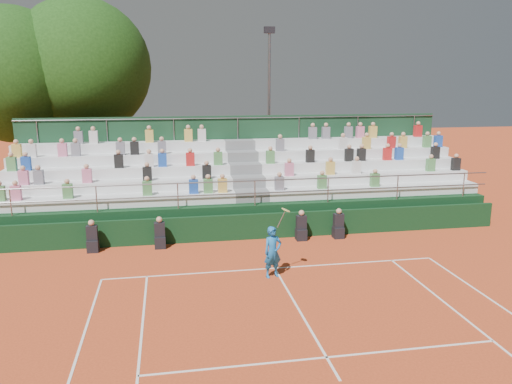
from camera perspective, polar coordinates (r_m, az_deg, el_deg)
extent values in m
plane|color=#C94921|center=(16.58, 2.14, -8.71)|extent=(90.00, 90.00, 0.00)
cube|color=white|center=(16.58, 2.14, -8.69)|extent=(11.00, 0.06, 0.01)
cube|color=white|center=(13.73, 5.04, -13.45)|extent=(0.06, 6.40, 0.01)
cube|color=white|center=(11.81, 8.07, -18.21)|extent=(8.22, 0.06, 0.01)
cube|color=black|center=(19.39, 0.16, -3.94)|extent=(20.00, 0.15, 1.00)
cube|color=black|center=(18.97, -18.13, -5.86)|extent=(0.40, 0.40, 0.44)
cube|color=black|center=(18.83, -18.23, -4.47)|extent=(0.38, 0.25, 0.55)
sphere|color=tan|center=(18.72, -18.31, -3.36)|extent=(0.22, 0.22, 0.22)
cube|color=black|center=(18.77, -10.89, -5.64)|extent=(0.40, 0.40, 0.44)
cube|color=black|center=(18.62, -10.95, -4.24)|extent=(0.38, 0.25, 0.55)
sphere|color=tan|center=(18.52, -11.00, -3.12)|extent=(0.22, 0.22, 0.22)
cube|color=black|center=(19.40, 5.17, -4.85)|extent=(0.40, 0.40, 0.44)
cube|color=black|center=(19.26, 5.20, -3.49)|extent=(0.38, 0.25, 0.55)
sphere|color=tan|center=(19.16, 5.22, -2.40)|extent=(0.22, 0.22, 0.22)
cube|color=black|center=(19.84, 9.36, -4.58)|extent=(0.40, 0.40, 0.44)
cube|color=black|center=(19.70, 9.41, -3.24)|extent=(0.38, 0.25, 0.55)
sphere|color=tan|center=(19.60, 9.45, -2.18)|extent=(0.22, 0.22, 0.22)
cube|color=black|center=(22.31, -1.26, -1.46)|extent=(20.00, 5.20, 1.20)
cube|color=silver|center=(20.35, -15.58, -0.97)|extent=(9.30, 0.85, 0.42)
cube|color=silver|center=(22.02, 13.31, 0.17)|extent=(9.30, 0.85, 0.42)
cube|color=slate|center=(20.52, -0.55, -0.39)|extent=(1.40, 0.85, 0.42)
cube|color=silver|center=(21.09, -15.44, 0.68)|extent=(9.30, 0.85, 0.42)
cube|color=silver|center=(22.70, 12.53, 1.67)|extent=(9.30, 0.85, 0.42)
cube|color=slate|center=(21.25, -0.93, 1.23)|extent=(1.40, 0.85, 0.42)
cube|color=silver|center=(21.84, -15.31, 2.21)|extent=(9.30, 0.85, 0.42)
cube|color=silver|center=(23.40, 11.78, 3.07)|extent=(9.30, 0.85, 0.42)
cube|color=slate|center=(21.99, -1.29, 2.73)|extent=(1.40, 0.85, 0.42)
cube|color=silver|center=(22.61, -15.19, 3.64)|extent=(9.30, 0.85, 0.42)
cube|color=silver|center=(24.12, 11.08, 4.39)|extent=(9.30, 0.85, 0.42)
cube|color=slate|center=(22.76, -1.62, 4.13)|extent=(1.40, 0.85, 0.42)
cube|color=silver|center=(23.39, -15.07, 4.98)|extent=(9.30, 0.85, 0.42)
cube|color=silver|center=(24.86, 10.42, 5.63)|extent=(9.30, 0.85, 0.42)
cube|color=slate|center=(23.53, -1.94, 5.45)|extent=(1.40, 0.85, 0.42)
cube|color=#173C24|center=(24.17, -2.10, 3.51)|extent=(20.00, 0.12, 4.40)
cylinder|color=gray|center=(19.51, -0.13, 1.30)|extent=(20.00, 0.05, 0.05)
cylinder|color=gray|center=(23.83, -2.11, 8.46)|extent=(20.00, 0.05, 0.05)
cube|color=#4C8C4C|center=(20.95, -27.21, -0.16)|extent=(0.36, 0.24, 0.56)
cube|color=pink|center=(20.79, -25.73, -0.10)|extent=(0.36, 0.24, 0.56)
cube|color=#4C8C4C|center=(20.36, -20.71, 0.10)|extent=(0.36, 0.24, 0.56)
cube|color=#4C8C4C|center=(20.01, -12.32, 0.42)|extent=(0.36, 0.24, 0.56)
cube|color=#1E4CB2|center=(20.02, -7.15, 0.62)|extent=(0.36, 0.24, 0.56)
cube|color=#4C8C4C|center=(20.05, -5.49, 0.68)|extent=(0.36, 0.24, 0.56)
cube|color=gold|center=(20.11, -3.85, 0.75)|extent=(0.36, 0.24, 0.56)
cube|color=pink|center=(21.49, -25.02, 1.49)|extent=(0.36, 0.24, 0.56)
cube|color=slate|center=(21.35, -23.57, 1.56)|extent=(0.36, 0.24, 0.56)
cube|color=pink|center=(21.00, -18.75, 1.78)|extent=(0.36, 0.24, 0.56)
cube|color=black|center=(20.77, -12.32, 2.04)|extent=(0.36, 0.24, 0.56)
cube|color=black|center=(20.81, -5.65, 2.30)|extent=(0.36, 0.24, 0.56)
cube|color=#4C8C4C|center=(22.40, -26.14, 2.89)|extent=(0.36, 0.24, 0.56)
cube|color=#1E4CB2|center=(22.25, -24.79, 2.96)|extent=(0.36, 0.24, 0.56)
cube|color=black|center=(21.61, -15.41, 3.42)|extent=(0.36, 0.24, 0.56)
cube|color=silver|center=(21.53, -12.10, 3.56)|extent=(0.36, 0.24, 0.56)
cube|color=#1E4CB2|center=(21.52, -10.65, 3.62)|extent=(0.36, 0.24, 0.56)
cube|color=red|center=(21.54, -7.52, 3.73)|extent=(0.36, 0.24, 0.56)
cube|color=#4C8C4C|center=(21.62, -4.36, 3.84)|extent=(0.36, 0.24, 0.56)
cube|color=gold|center=(23.15, -25.66, 4.26)|extent=(0.36, 0.24, 0.56)
cube|color=silver|center=(23.00, -24.25, 4.35)|extent=(0.36, 0.24, 0.56)
cube|color=pink|center=(22.73, -21.24, 4.52)|extent=(0.36, 0.24, 0.56)
cube|color=slate|center=(22.63, -19.89, 4.59)|extent=(0.36, 0.24, 0.56)
cube|color=slate|center=(22.39, -15.24, 4.82)|extent=(0.36, 0.24, 0.56)
cube|color=black|center=(22.34, -13.71, 4.89)|extent=(0.36, 0.24, 0.56)
cube|color=slate|center=(22.30, -10.70, 5.02)|extent=(0.36, 0.24, 0.56)
cube|color=slate|center=(23.41, -19.61, 5.90)|extent=(0.36, 0.24, 0.56)
cube|color=silver|center=(23.32, -18.08, 5.98)|extent=(0.36, 0.24, 0.56)
cube|color=gold|center=(23.11, -12.09, 6.27)|extent=(0.36, 0.24, 0.56)
cube|color=gold|center=(23.11, -7.74, 6.43)|extent=(0.36, 0.24, 0.56)
cube|color=silver|center=(23.15, -6.21, 6.48)|extent=(0.36, 0.24, 0.56)
cube|color=slate|center=(20.48, 2.69, 0.98)|extent=(0.36, 0.24, 0.56)
cube|color=#4C8C4C|center=(20.96, 7.55, 1.15)|extent=(0.36, 0.24, 0.56)
cube|color=#4C8C4C|center=(21.77, 13.42, 1.34)|extent=(0.36, 0.24, 0.56)
cube|color=pink|center=(21.36, 3.81, 2.60)|extent=(0.36, 0.24, 0.56)
cube|color=gold|center=(21.87, 8.49, 2.72)|extent=(0.36, 0.24, 0.56)
cube|color=silver|center=(22.27, 11.41, 2.79)|extent=(0.36, 0.24, 0.56)
cube|color=#4C8C4C|center=(23.78, 19.32, 2.94)|extent=(0.36, 0.24, 0.56)
cube|color=black|center=(24.40, 21.87, 2.97)|extent=(0.36, 0.24, 0.56)
cube|color=#4C8C4C|center=(21.97, 1.65, 4.01)|extent=(0.36, 0.24, 0.56)
cube|color=black|center=(22.40, 6.21, 4.11)|extent=(0.36, 0.24, 0.56)
cube|color=black|center=(22.98, 10.58, 4.18)|extent=(0.36, 0.24, 0.56)
cube|color=black|center=(23.19, 11.94, 4.20)|extent=(0.36, 0.24, 0.56)
cube|color=red|center=(23.68, 14.77, 4.23)|extent=(0.36, 0.24, 0.56)
cube|color=#1E4CB2|center=(23.93, 16.03, 4.24)|extent=(0.36, 0.24, 0.56)
cube|color=black|center=(24.77, 19.79, 4.25)|extent=(0.36, 0.24, 0.56)
cube|color=slate|center=(22.86, 2.76, 5.40)|extent=(0.36, 0.24, 0.56)
cube|color=silver|center=(23.71, 9.89, 5.49)|extent=(0.36, 0.24, 0.56)
cube|color=gold|center=(24.13, 12.51, 5.50)|extent=(0.36, 0.24, 0.56)
cube|color=red|center=(24.63, 15.21, 5.50)|extent=(0.36, 0.24, 0.56)
cube|color=gold|center=(24.89, 16.43, 5.50)|extent=(0.36, 0.24, 0.56)
cube|color=#4C8C4C|center=(25.46, 18.96, 5.48)|extent=(0.36, 0.24, 0.56)
cube|color=#1E4CB2|center=(25.75, 20.09, 5.47)|extent=(0.36, 0.24, 0.56)
cube|color=slate|center=(24.08, 6.49, 6.71)|extent=(0.36, 0.24, 0.56)
cube|color=slate|center=(24.28, 7.98, 6.72)|extent=(0.36, 0.24, 0.56)
cube|color=slate|center=(24.65, 10.51, 6.72)|extent=(0.36, 0.24, 0.56)
cube|color=pink|center=(24.86, 11.80, 6.71)|extent=(0.36, 0.24, 0.56)
cube|color=gold|center=(25.11, 13.20, 6.70)|extent=(0.36, 0.24, 0.56)
cube|color=red|center=(26.13, 18.00, 6.64)|extent=(0.36, 0.24, 0.56)
imported|color=#1869B6|center=(15.63, 1.92, -6.87)|extent=(0.68, 0.54, 1.63)
cylinder|color=gray|center=(15.36, 2.87, -3.18)|extent=(0.26, 0.03, 0.51)
cylinder|color=#E5D866|center=(15.32, 3.43, -2.07)|extent=(0.26, 0.28, 0.14)
cylinder|color=#3D2816|center=(28.27, -25.16, 2.86)|extent=(0.50, 0.50, 3.63)
sphere|color=#16380F|center=(27.96, -26.03, 11.91)|extent=(6.64, 6.64, 6.64)
cylinder|color=#3D2816|center=(28.22, -18.56, 3.65)|extent=(0.50, 0.50, 3.89)
sphere|color=#16380F|center=(27.93, -19.26, 13.29)|extent=(7.00, 7.00, 7.00)
cylinder|color=gray|center=(29.00, 1.49, 9.20)|extent=(0.16, 0.16, 8.60)
cube|color=black|center=(29.08, 1.55, 18.04)|extent=(0.60, 0.25, 0.35)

